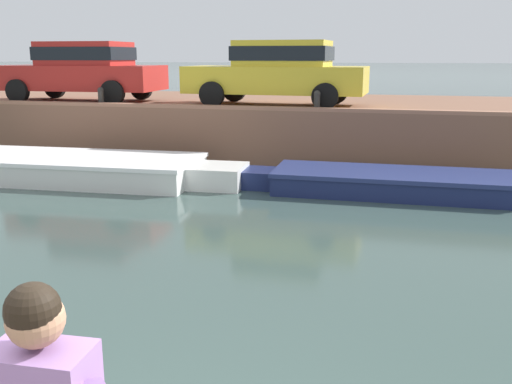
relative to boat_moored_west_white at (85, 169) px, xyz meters
name	(u,v)px	position (x,y,z in m)	size (l,w,h in m)	color
ground_plane	(309,252)	(5.30, -3.27, -0.25)	(400.00, 400.00, 0.00)	#384C47
far_quay_wall	(359,128)	(5.30, 4.93, 0.43)	(60.00, 6.00, 1.37)	brown
far_wall_coping	(350,110)	(5.30, 2.05, 1.16)	(60.00, 0.24, 0.08)	#9F6C52
boat_moored_west_white	(85,169)	(0.00, 0.00, 0.00)	(6.43, 2.35, 0.51)	white
boat_moored_central_navy	(381,182)	(6.08, 0.37, -0.04)	(5.35, 1.61, 0.43)	navy
car_leftmost_red	(82,69)	(-1.89, 3.31, 1.97)	(4.34, 2.02, 1.54)	#B2231E
car_left_inner_yellow	(279,70)	(3.44, 3.30, 1.97)	(4.37, 1.99, 1.54)	yellow
mooring_bollard_west	(101,96)	(-0.76, 2.18, 1.36)	(0.15, 0.15, 0.45)	#2D2B28
mooring_bollard_mid	(317,100)	(4.55, 2.18, 1.36)	(0.15, 0.15, 0.45)	#2D2B28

